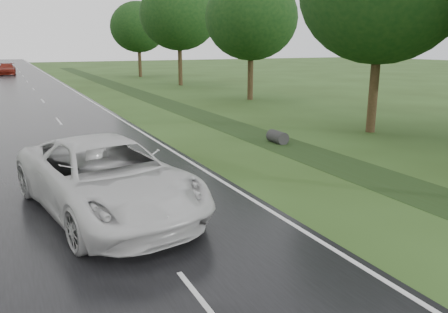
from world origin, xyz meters
TOP-DOWN VIEW (x-y plane):
  - edge_stripe_east at (6.75, 45.00)m, footprint 0.12×180.00m
  - drainage_ditch at (11.50, 18.71)m, footprint 2.20×120.00m
  - tree_east_c at (18.20, 24.00)m, footprint 7.00×7.00m
  - tree_east_d at (17.80, 38.00)m, footprint 8.00×8.00m
  - tree_east_f at (17.50, 52.00)m, footprint 7.20×7.20m
  - white_pickup at (3.00, 5.00)m, footprint 4.18×7.10m
  - far_car_red at (1.69, 63.97)m, footprint 2.47×5.50m

SIDE VIEW (x-z plane):
  - drainage_ditch at x=11.50m, z-range -0.24..0.32m
  - edge_stripe_east at x=6.75m, z-range 0.04..0.05m
  - far_car_red at x=1.69m, z-range 0.04..1.61m
  - white_pickup at x=3.00m, z-range 0.04..1.90m
  - tree_east_c at x=18.20m, z-range 1.49..10.78m
  - tree_east_f at x=17.50m, z-range 1.56..11.18m
  - tree_east_d at x=17.80m, z-range 1.77..12.53m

